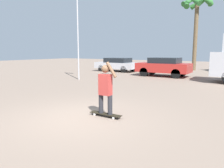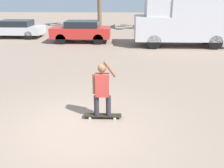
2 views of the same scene
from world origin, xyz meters
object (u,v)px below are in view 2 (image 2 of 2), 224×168
object	(u,v)px
parked_car_red	(81,31)
parked_car_silver	(16,28)
skateboard	(103,115)
person_skateboarder	(102,87)
camper_van	(185,20)

from	to	relation	value
parked_car_red	parked_car_silver	bearing A→B (deg)	162.34
skateboard	parked_car_silver	size ratio (longest dim) A/B	0.25
skateboard	parked_car_red	distance (m)	11.53
skateboard	parked_car_silver	bearing A→B (deg)	120.41
person_skateboarder	parked_car_silver	size ratio (longest dim) A/B	0.38
skateboard	person_skateboarder	size ratio (longest dim) A/B	0.67
person_skateboarder	camper_van	world-z (taller)	camper_van
skateboard	parked_car_silver	xyz separation A→B (m)	(-7.62, 12.98, 0.63)
parked_car_silver	person_skateboarder	bearing A→B (deg)	-59.59
camper_van	parked_car_red	xyz separation A→B (m)	(-6.80, 1.15, -0.84)
skateboard	camper_van	world-z (taller)	camper_van
skateboard	person_skateboarder	distance (m)	0.84
parked_car_red	camper_van	bearing A→B (deg)	-9.62
camper_van	parked_car_red	size ratio (longest dim) A/B	1.48
parked_car_silver	parked_car_red	bearing A→B (deg)	-17.66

